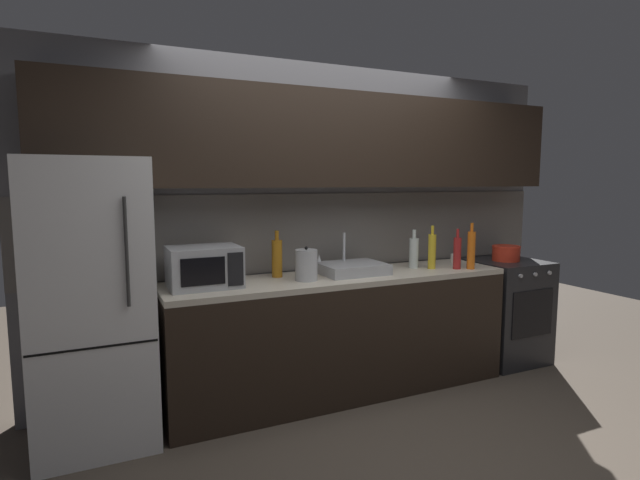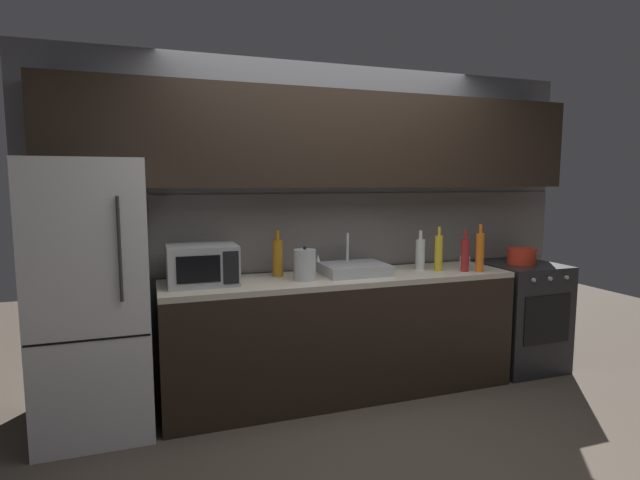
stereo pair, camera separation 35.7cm
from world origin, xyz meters
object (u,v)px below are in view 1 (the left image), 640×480
object	(u,v)px
cooking_pot	(506,253)
oven_range	(505,310)
wine_bottle_red	(457,253)
wine_bottle_orange	(471,250)
wine_bottle_yellow	(432,251)
mug_white	(456,260)
wine_bottle_clear	(414,252)
microwave	(204,267)
wine_bottle_amber	(277,258)
kettle	(306,265)
refrigerator	(92,303)

from	to	relation	value
cooking_pot	oven_range	bearing A→B (deg)	-5.11
wine_bottle_red	wine_bottle_orange	xyz separation A→B (m)	(0.10, -0.04, 0.02)
oven_range	wine_bottle_red	size ratio (longest dim) A/B	2.80
wine_bottle_yellow	wine_bottle_orange	xyz separation A→B (m)	(0.28, -0.14, 0.01)
wine_bottle_yellow	cooking_pot	bearing A→B (deg)	3.36
wine_bottle_orange	mug_white	distance (m)	0.19
wine_bottle_clear	cooking_pot	size ratio (longest dim) A/B	1.31
oven_range	wine_bottle_yellow	world-z (taller)	wine_bottle_yellow
microwave	mug_white	world-z (taller)	microwave
mug_white	wine_bottle_amber	bearing A→B (deg)	173.36
wine_bottle_orange	cooking_pot	size ratio (longest dim) A/B	1.55
mug_white	wine_bottle_red	bearing A→B (deg)	-126.41
kettle	wine_bottle_red	xyz separation A→B (m)	(1.27, -0.08, 0.02)
wine_bottle_red	wine_bottle_orange	distance (m)	0.11
microwave	wine_bottle_clear	world-z (taller)	wine_bottle_clear
wine_bottle_orange	cooking_pot	bearing A→B (deg)	18.29
kettle	wine_bottle_orange	world-z (taller)	wine_bottle_orange
refrigerator	wine_bottle_clear	xyz separation A→B (m)	(2.36, 0.04, 0.16)
cooking_pot	wine_bottle_clear	bearing A→B (deg)	177.68
oven_range	kettle	size ratio (longest dim) A/B	3.71
mug_white	cooking_pot	size ratio (longest dim) A/B	0.42
wine_bottle_clear	mug_white	world-z (taller)	wine_bottle_clear
kettle	wine_bottle_clear	world-z (taller)	wine_bottle_clear
oven_range	kettle	world-z (taller)	kettle
wine_bottle_yellow	wine_bottle_red	bearing A→B (deg)	-28.26
wine_bottle_clear	wine_bottle_red	world-z (taller)	wine_bottle_red
microwave	kettle	distance (m)	0.70
mug_white	wine_bottle_yellow	bearing A→B (deg)	-176.36
kettle	wine_bottle_yellow	bearing A→B (deg)	0.63
oven_range	microwave	distance (m)	2.72
wine_bottle_amber	oven_range	bearing A→B (deg)	-3.89
oven_range	wine_bottle_orange	distance (m)	0.86
wine_bottle_amber	refrigerator	bearing A→B (deg)	-173.46
microwave	wine_bottle_yellow	size ratio (longest dim) A/B	1.33
oven_range	wine_bottle_orange	bearing A→B (deg)	-162.29
wine_bottle_orange	mug_white	world-z (taller)	wine_bottle_orange
wine_bottle_clear	wine_bottle_red	distance (m)	0.34
microwave	oven_range	bearing A→B (deg)	-0.42
kettle	wine_bottle_yellow	size ratio (longest dim) A/B	0.70
oven_range	microwave	bearing A→B (deg)	179.58
wine_bottle_amber	wine_bottle_clear	xyz separation A→B (m)	(1.13, -0.10, -0.02)
refrigerator	microwave	distance (m)	0.70
wine_bottle_red	wine_bottle_orange	bearing A→B (deg)	-22.57
oven_range	mug_white	world-z (taller)	mug_white
kettle	wine_bottle_yellow	world-z (taller)	wine_bottle_yellow
microwave	refrigerator	bearing A→B (deg)	-178.45
wine_bottle_clear	wine_bottle_orange	bearing A→B (deg)	-29.98
wine_bottle_yellow	wine_bottle_amber	bearing A→B (deg)	171.26
wine_bottle_yellow	wine_bottle_orange	distance (m)	0.31
wine_bottle_clear	wine_bottle_orange	world-z (taller)	wine_bottle_orange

